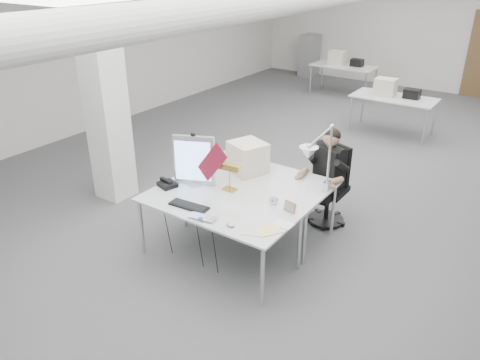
% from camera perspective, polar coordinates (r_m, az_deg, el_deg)
% --- Properties ---
extents(room_shell, '(10.04, 14.04, 3.24)m').
position_cam_1_polar(room_shell, '(7.01, 10.73, 12.35)').
color(room_shell, '#4C4C4E').
rests_on(room_shell, ground).
extents(desk_main, '(1.80, 0.90, 0.02)m').
position_cam_1_polar(desk_main, '(5.22, -2.73, -3.15)').
color(desk_main, silver).
rests_on(desk_main, room_shell).
extents(desk_second, '(1.80, 0.90, 0.02)m').
position_cam_1_polar(desk_second, '(5.88, 2.56, 0.33)').
color(desk_second, silver).
rests_on(desk_second, room_shell).
extents(bg_desk_a, '(1.60, 0.80, 0.02)m').
position_cam_1_polar(bg_desk_a, '(9.81, 18.28, 9.51)').
color(bg_desk_a, silver).
rests_on(bg_desk_a, room_shell).
extents(bg_desk_b, '(1.60, 0.80, 0.02)m').
position_cam_1_polar(bg_desk_b, '(12.48, 12.55, 13.41)').
color(bg_desk_b, silver).
rests_on(bg_desk_b, room_shell).
extents(filing_cabinet, '(0.45, 0.55, 1.20)m').
position_cam_1_polar(filing_cabinet, '(14.49, 8.45, 14.78)').
color(filing_cabinet, gray).
rests_on(filing_cabinet, room_shell).
extents(office_chair, '(0.64, 0.64, 1.01)m').
position_cam_1_polar(office_chair, '(6.24, 10.74, -0.97)').
color(office_chair, black).
rests_on(office_chair, room_shell).
extents(seated_person, '(0.61, 0.68, 0.84)m').
position_cam_1_polar(seated_person, '(6.03, 10.84, 2.20)').
color(seated_person, black).
rests_on(seated_person, office_chair).
extents(monitor, '(0.47, 0.25, 0.62)m').
position_cam_1_polar(monitor, '(5.58, -5.61, 2.39)').
color(monitor, silver).
rests_on(monitor, desk_main).
extents(pennant, '(0.49, 0.09, 0.53)m').
position_cam_1_polar(pennant, '(5.36, -3.41, 2.17)').
color(pennant, maroon).
rests_on(pennant, monitor).
extents(keyboard, '(0.47, 0.19, 0.02)m').
position_cam_1_polar(keyboard, '(5.19, -6.24, -3.16)').
color(keyboard, black).
rests_on(keyboard, desk_main).
extents(laptop, '(0.33, 0.24, 0.02)m').
position_cam_1_polar(laptop, '(4.92, -4.86, -4.83)').
color(laptop, silver).
rests_on(laptop, desk_main).
extents(mouse, '(0.10, 0.07, 0.04)m').
position_cam_1_polar(mouse, '(4.79, -1.16, -5.49)').
color(mouse, '#B2B2B7').
rests_on(mouse, desk_main).
extents(bankers_lamp, '(0.31, 0.16, 0.34)m').
position_cam_1_polar(bankers_lamp, '(5.46, -1.27, 0.38)').
color(bankers_lamp, gold).
rests_on(bankers_lamp, desk_main).
extents(desk_phone, '(0.25, 0.24, 0.05)m').
position_cam_1_polar(desk_phone, '(5.67, -8.83, -0.54)').
color(desk_phone, black).
rests_on(desk_phone, desk_main).
extents(picture_frame_left, '(0.16, 0.06, 0.12)m').
position_cam_1_polar(picture_frame_left, '(5.88, -6.83, 0.93)').
color(picture_frame_left, olive).
rests_on(picture_frame_left, desk_main).
extents(picture_frame_right, '(0.15, 0.06, 0.12)m').
position_cam_1_polar(picture_frame_right, '(5.07, 6.11, -3.26)').
color(picture_frame_right, tan).
rests_on(picture_frame_right, desk_main).
extents(desk_clock, '(0.10, 0.05, 0.10)m').
position_cam_1_polar(desk_clock, '(5.21, 4.14, -2.45)').
color(desk_clock, silver).
rests_on(desk_clock, desk_main).
extents(paper_stack_a, '(0.31, 0.36, 0.01)m').
position_cam_1_polar(paper_stack_a, '(4.77, 1.57, -5.88)').
color(paper_stack_a, silver).
rests_on(paper_stack_a, desk_main).
extents(paper_stack_b, '(0.29, 0.31, 0.01)m').
position_cam_1_polar(paper_stack_b, '(4.74, 3.51, -6.15)').
color(paper_stack_b, '#F3E291').
rests_on(paper_stack_b, desk_main).
extents(paper_stack_c, '(0.20, 0.14, 0.01)m').
position_cam_1_polar(paper_stack_c, '(4.86, 5.31, -5.40)').
color(paper_stack_c, white).
rests_on(paper_stack_c, desk_main).
extents(beige_monitor, '(0.53, 0.52, 0.40)m').
position_cam_1_polar(beige_monitor, '(5.92, 0.95, 2.78)').
color(beige_monitor, beige).
rests_on(beige_monitor, desk_second).
extents(architect_lamp, '(0.44, 0.66, 0.81)m').
position_cam_1_polar(architect_lamp, '(5.22, 9.66, 1.60)').
color(architect_lamp, silver).
rests_on(architect_lamp, desk_second).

